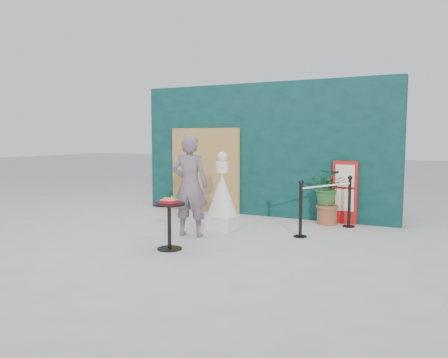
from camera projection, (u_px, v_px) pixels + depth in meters
ground at (191, 245)px, 7.29m from camera, size 60.00×60.00×0.00m
back_wall at (263, 150)px, 9.94m from camera, size 6.00×0.30×3.00m
bamboo_fence at (205, 170)px, 10.43m from camera, size 1.80×0.08×2.00m
woman at (190, 186)px, 7.86m from camera, size 0.75×0.57×1.84m
menu_board at (345, 193)px, 8.98m from camera, size 0.50×0.07×1.30m
statue at (222, 198)px, 8.45m from camera, size 0.59×0.59×1.51m
cafe_table at (169, 219)px, 6.95m from camera, size 0.52×0.52×0.75m
food_basket at (169, 201)px, 6.92m from camera, size 0.26×0.19×0.11m
planter at (328, 192)px, 8.94m from camera, size 0.67×0.58×1.14m
stanchion_barrier at (326, 206)px, 8.24m from camera, size 0.84×1.54×1.03m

